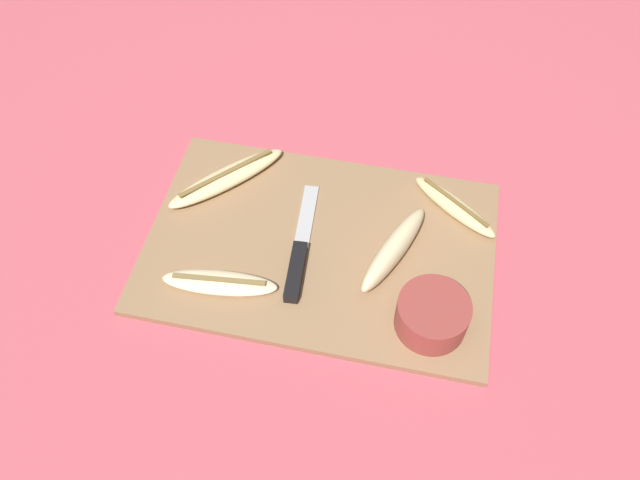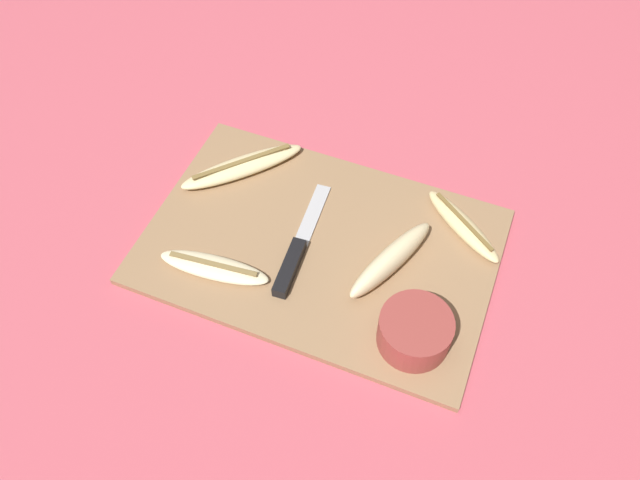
{
  "view_description": "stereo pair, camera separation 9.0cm",
  "coord_description": "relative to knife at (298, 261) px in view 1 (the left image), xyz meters",
  "views": [
    {
      "loc": [
        0.11,
        -0.51,
        0.76
      ],
      "look_at": [
        0.0,
        0.0,
        0.02
      ],
      "focal_mm": 35.0,
      "sensor_mm": 36.0,
      "label": 1
    },
    {
      "loc": [
        0.19,
        -0.48,
        0.76
      ],
      "look_at": [
        0.0,
        0.0,
        0.02
      ],
      "focal_mm": 35.0,
      "sensor_mm": 36.0,
      "label": 2
    }
  ],
  "objects": [
    {
      "name": "banana_mellow_near",
      "position": [
        0.21,
        0.14,
        0.0
      ],
      "size": [
        0.14,
        0.12,
        0.02
      ],
      "rotation": [
        0.0,
        0.0,
        0.95
      ],
      "color": "beige",
      "rests_on": "cutting_board"
    },
    {
      "name": "ground_plane",
      "position": [
        0.02,
        0.04,
        -0.02
      ],
      "size": [
        4.0,
        4.0,
        0.0
      ],
      "primitive_type": "plane",
      "color": "#C65160"
    },
    {
      "name": "prep_bowl",
      "position": [
        0.2,
        -0.06,
        0.02
      ],
      "size": [
        0.1,
        0.1,
        0.05
      ],
      "color": "#993D38",
      "rests_on": "cutting_board"
    },
    {
      "name": "cutting_board",
      "position": [
        0.02,
        0.04,
        -0.01
      ],
      "size": [
        0.51,
        0.34,
        0.01
      ],
      "color": "#997551",
      "rests_on": "ground_plane"
    },
    {
      "name": "knife",
      "position": [
        0.0,
        0.0,
        0.0
      ],
      "size": [
        0.04,
        0.21,
        0.02
      ],
      "rotation": [
        0.0,
        0.0,
        0.07
      ],
      "color": "black",
      "rests_on": "cutting_board"
    },
    {
      "name": "banana_cream_curved",
      "position": [
        0.13,
        0.04,
        0.01
      ],
      "size": [
        0.09,
        0.17,
        0.04
      ],
      "rotation": [
        0.0,
        0.0,
        2.76
      ],
      "color": "beige",
      "rests_on": "cutting_board"
    },
    {
      "name": "banana_bright_far",
      "position": [
        -0.1,
        -0.06,
        0.0
      ],
      "size": [
        0.17,
        0.06,
        0.02
      ],
      "rotation": [
        0.0,
        0.0,
        4.82
      ],
      "color": "beige",
      "rests_on": "cutting_board"
    },
    {
      "name": "banana_soft_right",
      "position": [
        -0.14,
        0.13,
        0.0
      ],
      "size": [
        0.17,
        0.18,
        0.02
      ],
      "rotation": [
        0.0,
        0.0,
        5.53
      ],
      "color": "beige",
      "rests_on": "cutting_board"
    }
  ]
}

